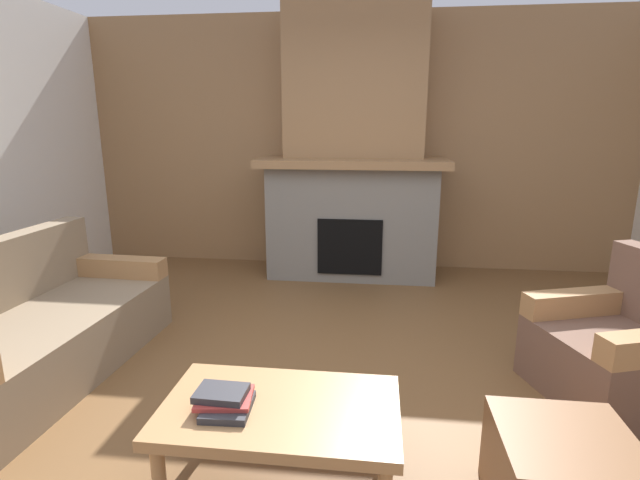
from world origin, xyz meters
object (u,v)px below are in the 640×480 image
(fireplace, at_px, (353,164))
(armchair, at_px, (622,350))
(ottoman, at_px, (562,480))
(coffee_table, at_px, (280,416))
(couch, at_px, (34,332))

(fireplace, xyz_separation_m, armchair, (1.70, -2.23, -0.87))
(armchair, bearing_deg, fireplace, 127.39)
(armchair, height_order, ottoman, armchair)
(fireplace, distance_m, coffee_table, 3.33)
(couch, bearing_deg, ottoman, -16.42)
(armchair, distance_m, coffee_table, 2.08)
(fireplace, xyz_separation_m, ottoman, (1.03, -3.26, -0.96))
(coffee_table, xyz_separation_m, ottoman, (1.14, -0.03, -0.18))
(fireplace, relative_size, coffee_table, 2.70)
(armchair, xyz_separation_m, ottoman, (-0.68, -1.03, -0.09))
(couch, xyz_separation_m, ottoman, (2.92, -0.86, -0.09))
(armchair, bearing_deg, ottoman, -123.38)
(couch, bearing_deg, armchair, 2.69)
(fireplace, height_order, ottoman, fireplace)
(couch, height_order, ottoman, couch)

